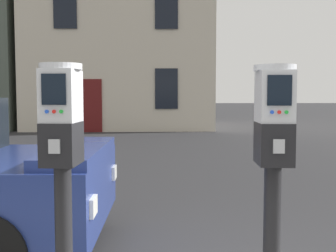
% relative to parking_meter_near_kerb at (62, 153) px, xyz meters
% --- Properties ---
extents(parking_meter_near_kerb, '(0.23, 0.26, 1.46)m').
position_rel_parking_meter_near_kerb_xyz_m(parking_meter_near_kerb, '(0.00, 0.00, 0.00)').
color(parking_meter_near_kerb, black).
rests_on(parking_meter_near_kerb, sidewalk_slab).
extents(parking_meter_twin_adjacent, '(0.23, 0.26, 1.46)m').
position_rel_parking_meter_near_kerb_xyz_m(parking_meter_twin_adjacent, '(1.10, -0.00, -0.00)').
color(parking_meter_twin_adjacent, black).
rests_on(parking_meter_twin_adjacent, sidewalk_slab).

